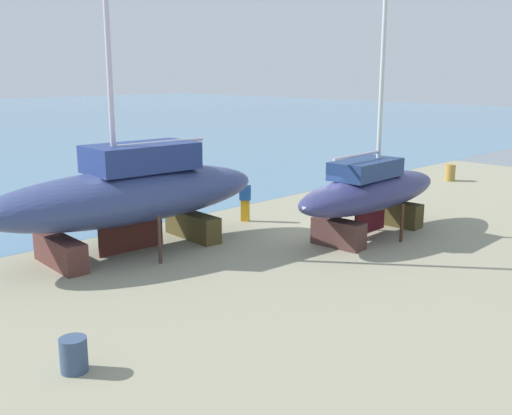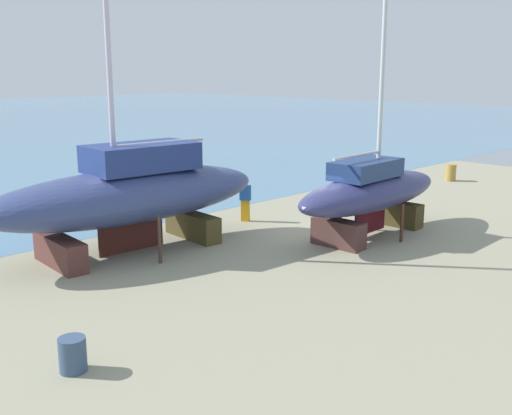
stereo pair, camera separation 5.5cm
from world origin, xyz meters
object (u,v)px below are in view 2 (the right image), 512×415
worker (245,200)px  barrel_tipped_left (73,355)px  sailboat_large_starboard (371,191)px  sailboat_mid_port (131,193)px  barrel_blue_faded (451,173)px

worker → barrel_tipped_left: size_ratio=2.32×
sailboat_large_starboard → sailboat_mid_port: (-7.56, 4.71, 0.33)m
worker → barrel_blue_faded: (14.92, -1.47, -0.43)m
sailboat_large_starboard → worker: sailboat_large_starboard is taller
sailboat_mid_port → worker: bearing=-173.0°
barrel_tipped_left → barrel_blue_faded: bearing=11.4°
sailboat_large_starboard → barrel_tipped_left: bearing=-174.3°
sailboat_mid_port → worker: sailboat_mid_port is taller
barrel_blue_faded → barrel_tipped_left: barrel_blue_faded is taller
barrel_tipped_left → worker: bearing=30.4°
barrel_blue_faded → barrel_tipped_left: (-26.56, -5.37, -0.10)m
sailboat_large_starboard → barrel_tipped_left: 13.62m
barrel_tipped_left → sailboat_large_starboard: bearing=7.8°
worker → sailboat_mid_port: bearing=-27.8°
sailboat_mid_port → worker: size_ratio=8.77×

